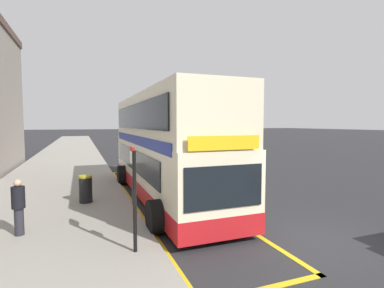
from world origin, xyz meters
name	(u,v)px	position (x,y,z in m)	size (l,w,h in m)	color
ground_plane	(129,148)	(0.00, 32.00, 0.00)	(260.00, 260.00, 0.00)	#28282B
pavement_near	(71,149)	(-7.00, 32.00, 0.07)	(6.00, 76.00, 0.14)	gray
double_decker_bus	(163,150)	(-2.46, 6.45, 2.07)	(3.21, 11.55, 4.40)	beige
bus_bay_markings	(164,198)	(-2.54, 6.19, 0.01)	(2.92, 14.98, 0.01)	gold
bus_stop_sign	(134,189)	(-4.66, 1.11, 1.63)	(0.09, 0.51, 2.49)	black
parked_car_maroon_ahead	(183,150)	(2.65, 18.58, 0.80)	(2.09, 4.20, 1.62)	maroon
pedestrian_waiting_near_sign	(18,205)	(-7.45, 3.21, 0.97)	(0.34, 0.34, 1.55)	#26262D
litter_bin	(86,189)	(-5.69, 6.10, 0.67)	(0.51, 0.51, 1.05)	black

